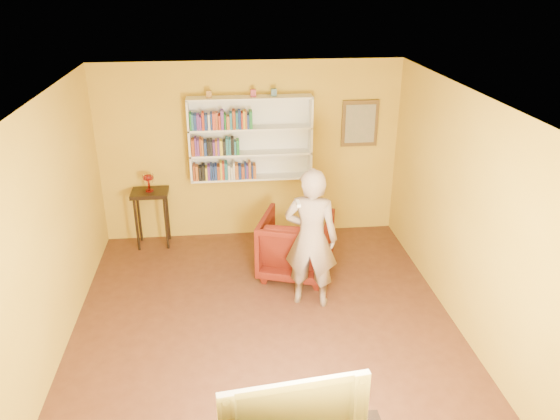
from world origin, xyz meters
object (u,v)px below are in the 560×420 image
at_px(ruby_lustre, 148,179).
at_px(armchair, 296,245).
at_px(console_table, 151,201).
at_px(television, 291,407).
at_px(bookshelf, 250,138).
at_px(person, 311,238).

relative_size(ruby_lustre, armchair, 0.28).
xyz_separation_m(console_table, television, (1.53, -4.50, 0.13)).
relative_size(bookshelf, ruby_lustre, 6.89).
bearing_deg(television, armchair, 75.07).
height_order(bookshelf, console_table, bookshelf).
distance_m(bookshelf, person, 2.18).
bearing_deg(television, console_table, 102.27).
bearing_deg(armchair, bookshelf, -48.01).
height_order(person, television, person).
distance_m(ruby_lustre, person, 2.79).
height_order(console_table, armchair, console_table).
distance_m(bookshelf, television, 4.72).
bearing_deg(console_table, bookshelf, 6.02).
distance_m(ruby_lustre, television, 4.76).
xyz_separation_m(ruby_lustre, armchair, (2.03, -1.08, -0.64)).
bearing_deg(bookshelf, person, -73.13).
bearing_deg(console_table, ruby_lustre, -38.66).
xyz_separation_m(bookshelf, console_table, (-1.51, -0.16, -0.87)).
relative_size(console_table, television, 0.78).
xyz_separation_m(bookshelf, television, (0.01, -4.66, -0.73)).
relative_size(console_table, person, 0.49).
height_order(ruby_lustre, armchair, ruby_lustre).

